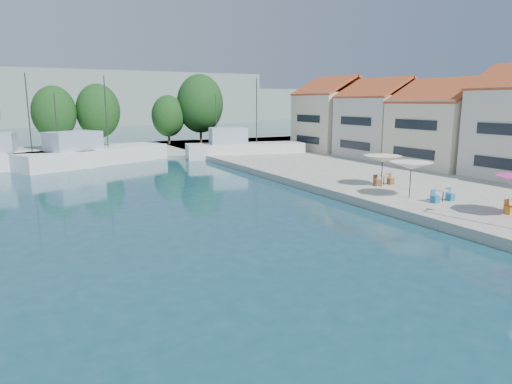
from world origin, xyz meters
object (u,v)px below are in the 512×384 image
trawler_04 (242,149)px  umbrella_white (411,166)px  trawler_02 (12,159)px  trawler_03 (92,155)px  umbrella_cream (383,159)px

trawler_04 → umbrella_white: trawler_04 is taller
trawler_02 → trawler_03: bearing=8.5°
trawler_03 → trawler_04: 17.93m
umbrella_white → umbrella_cream: size_ratio=1.02×
trawler_02 → umbrella_white: 39.66m
umbrella_cream → trawler_03: bearing=121.3°
trawler_04 → umbrella_white: size_ratio=5.15×
trawler_03 → umbrella_cream: trawler_03 is taller
trawler_03 → trawler_04: bearing=-31.1°
trawler_02 → umbrella_white: bearing=-44.5°
umbrella_white → trawler_03: bearing=116.3°
umbrella_white → umbrella_cream: bearing=73.2°
trawler_04 → trawler_02: bearing=-171.5°
umbrella_white → umbrella_cream: umbrella_white is taller
trawler_03 → trawler_04: size_ratio=1.16×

